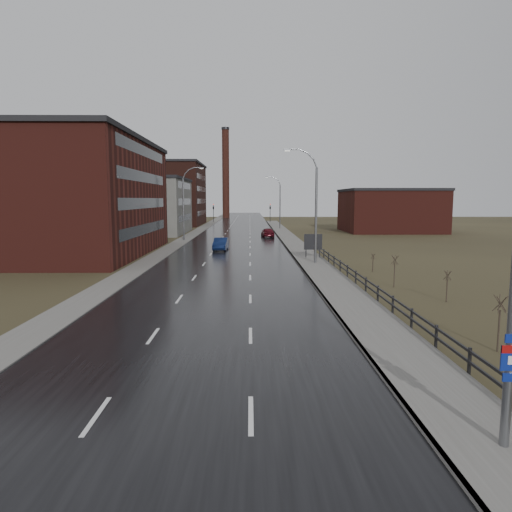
{
  "coord_description": "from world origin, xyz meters",
  "views": [
    {
      "loc": [
        2.28,
        -8.93,
        6.46
      ],
      "look_at": [
        2.65,
        18.81,
        3.0
      ],
      "focal_mm": 32.0,
      "sensor_mm": 36.0,
      "label": 1
    }
  ],
  "objects_px": {
    "streetlight_main": "(507,216)",
    "car_far": "(268,233)",
    "billboard": "(313,243)",
    "car_near": "(221,244)"
  },
  "relations": [
    {
      "from": "streetlight_main",
      "to": "car_far",
      "type": "xyz_separation_m",
      "value": [
        -3.16,
        66.28,
        -5.25
      ]
    },
    {
      "from": "streetlight_main",
      "to": "car_far",
      "type": "bearing_deg",
      "value": 92.73
    },
    {
      "from": "billboard",
      "to": "car_near",
      "type": "xyz_separation_m",
      "value": [
        -10.52,
        8.61,
        -1.03
      ]
    },
    {
      "from": "streetlight_main",
      "to": "billboard",
      "type": "relative_size",
      "value": 4.42
    },
    {
      "from": "streetlight_main",
      "to": "car_near",
      "type": "relative_size",
      "value": 2.55
    },
    {
      "from": "car_near",
      "to": "car_far",
      "type": "bearing_deg",
      "value": 73.47
    },
    {
      "from": "streetlight_main",
      "to": "car_near",
      "type": "xyz_separation_m",
      "value": [
        -9.89,
        46.58,
        -5.28
      ]
    },
    {
      "from": "billboard",
      "to": "car_far",
      "type": "xyz_separation_m",
      "value": [
        -3.79,
        28.31,
        -0.99
      ]
    },
    {
      "from": "billboard",
      "to": "car_near",
      "type": "bearing_deg",
      "value": 140.69
    },
    {
      "from": "car_near",
      "to": "streetlight_main",
      "type": "bearing_deg",
      "value": -75.7
    }
  ]
}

